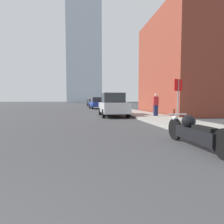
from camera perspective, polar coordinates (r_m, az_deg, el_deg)
sidewalk at (r=40.88m, az=-2.90°, el=2.12°), size 2.76×240.00×0.15m
brick_storefront at (r=19.28m, az=26.65°, el=13.22°), size 9.26×8.78×9.09m
distant_tower at (r=109.81m, az=-9.23°, el=23.51°), size 18.60×18.60×76.84m
motorcycle at (r=5.15m, az=25.17°, el=-5.83°), size 0.62×2.67×0.85m
parked_car_silver at (r=13.91m, az=0.25°, el=2.32°), size 2.04×4.55×1.83m
parked_car_blue at (r=26.61m, az=-4.97°, el=2.93°), size 2.28×4.40×1.73m
parked_car_black at (r=39.19m, az=-6.56°, el=3.10°), size 2.21×4.14×1.61m
parked_car_green at (r=52.13m, az=-7.16°, el=3.33°), size 2.03×4.03×1.75m
stop_sign at (r=9.65m, az=20.79°, el=5.88°), size 0.57×0.26×2.19m
pedestrian at (r=12.97m, az=14.11°, el=2.37°), size 0.36×0.22×1.59m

